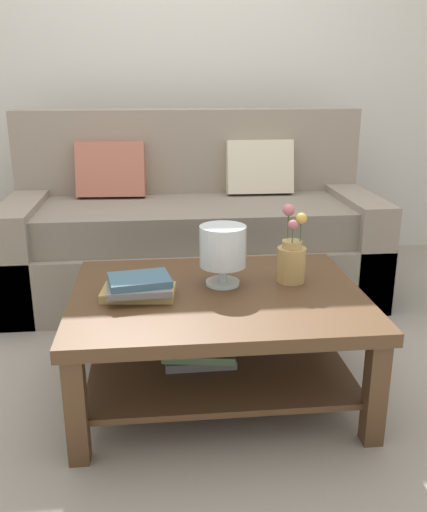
% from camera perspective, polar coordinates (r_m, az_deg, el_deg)
% --- Properties ---
extents(ground_plane, '(10.00, 10.00, 0.00)m').
position_cam_1_polar(ground_plane, '(2.69, -1.20, -9.86)').
color(ground_plane, gray).
extents(back_wall, '(6.40, 0.12, 2.70)m').
position_cam_1_polar(back_wall, '(4.03, -3.42, 19.28)').
color(back_wall, beige).
rests_on(back_wall, ground).
extents(couch, '(2.10, 0.90, 1.06)m').
position_cam_1_polar(couch, '(3.34, -2.13, 2.47)').
color(couch, gray).
rests_on(couch, ground).
extents(coffee_table, '(1.13, 0.87, 0.45)m').
position_cam_1_polar(coffee_table, '(2.24, 0.29, -6.69)').
color(coffee_table, '#4C331E').
rests_on(coffee_table, ground).
extents(book_stack_main, '(0.29, 0.22, 0.08)m').
position_cam_1_polar(book_stack_main, '(2.14, -7.62, -3.16)').
color(book_stack_main, tan).
rests_on(book_stack_main, coffee_table).
extents(glass_hurricane_vase, '(0.19, 0.19, 0.24)m').
position_cam_1_polar(glass_hurricane_vase, '(2.22, 0.96, 0.79)').
color(glass_hurricane_vase, silver).
rests_on(glass_hurricane_vase, coffee_table).
extents(flower_pitcher, '(0.12, 0.12, 0.32)m').
position_cam_1_polar(flower_pitcher, '(2.29, 7.96, -0.16)').
color(flower_pitcher, tan).
rests_on(flower_pitcher, coffee_table).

